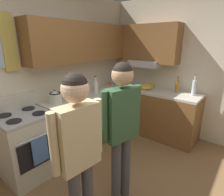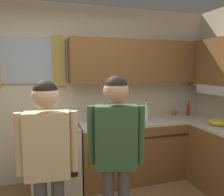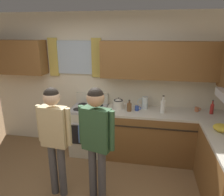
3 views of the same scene
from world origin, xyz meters
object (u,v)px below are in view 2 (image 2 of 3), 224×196
Objects in this scene: bottle_squat_brown at (110,118)px; cup_terracotta at (174,113)px; mug_cobalt_blue at (118,119)px; adult_left at (48,152)px; bottle_milk_white at (146,112)px; stovetop_kettle at (93,116)px; bottle_sauce_red at (188,110)px; stove_oven at (56,157)px; mixing_bowl at (218,122)px; water_pitcher at (122,112)px; adult_in_plaid at (116,144)px.

bottle_squat_brown is 1.88× the size of cup_terracotta.
adult_left reaches higher than mug_cobalt_blue.
stovetop_kettle is at bearing 173.48° from bottle_milk_white.
bottle_sauce_red is (0.83, 0.11, -0.03)m from bottle_milk_white.
adult_left reaches higher than stove_oven.
bottle_milk_white reaches higher than stovetop_kettle.
mixing_bowl is (0.80, -0.58, -0.07)m from bottle_milk_white.
bottle_sauce_red reaches higher than water_pitcher.
mixing_bowl is at bearing -36.23° from bottle_milk_white.
stove_oven is 2.01m from cup_terracotta.
mug_cobalt_blue is 0.42× the size of stovetop_kettle.
stove_oven is at bearing -174.50° from stovetop_kettle.
mixing_bowl is (-0.03, -0.69, -0.05)m from bottle_sauce_red.
cup_terracotta is at bearing 104.13° from mixing_bowl.
bottle_sauce_red is (1.40, 0.13, 0.02)m from bottle_squat_brown.
bottle_squat_brown is 0.32m from water_pitcher.
bottle_sauce_red is 1.12× the size of water_pitcher.
stove_oven is at bearing -175.84° from cup_terracotta.
adult_in_plaid is (-0.08, -1.30, 0.02)m from stovetop_kettle.
bottle_sauce_red reaches higher than mug_cobalt_blue.
stovetop_kettle reaches higher than bottle_squat_brown.
bottle_milk_white is 0.20× the size of adult_left.
adult_left is at bearing -117.41° from stovetop_kettle.
cup_terracotta is 2.47m from adult_left.
bottle_sauce_red is 2.26× the size of cup_terracotta.
stove_oven is 9.58× the size of mug_cobalt_blue.
water_pitcher is at bearing 47.51° from mug_cobalt_blue.
bottle_squat_brown is 1.48m from mixing_bowl.
stovetop_kettle is at bearing 152.79° from bottle_squat_brown.
mug_cobalt_blue is 0.07× the size of adult_in_plaid.
stovetop_kettle is (0.55, 0.05, 0.53)m from stove_oven.
cup_terracotta is 2.03m from adult_in_plaid.
bottle_milk_white is at bearing 143.77° from mixing_bowl.
stove_oven is 0.77m from stovetop_kettle.
cup_terracotta is at bearing 4.16° from stove_oven.
mug_cobalt_blue is 0.36m from stovetop_kettle.
mixing_bowl is 0.15× the size of adult_in_plaid.
mixing_bowl is (1.37, -0.56, -0.03)m from bottle_squat_brown.
bottle_milk_white is (0.58, 0.02, 0.04)m from bottle_squat_brown.
cup_terracotta is at bearing 0.59° from water_pitcher.
bottle_milk_white is 2.88× the size of cup_terracotta.
bottle_squat_brown is at bearing 75.98° from adult_in_plaid.
bottle_milk_white reaches higher than bottle_squat_brown.
adult_left is (-1.01, -1.22, 0.06)m from mug_cobalt_blue.
stovetop_kettle is at bearing 86.26° from adult_in_plaid.
stovetop_kettle is 1.16× the size of mixing_bowl.
mixing_bowl is at bearing -26.51° from mug_cobalt_blue.
mug_cobalt_blue is at bearing -176.69° from bottle_sauce_red.
adult_in_plaid is at bearing -93.74° from stovetop_kettle.
bottle_sauce_red is 1.15m from water_pitcher.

